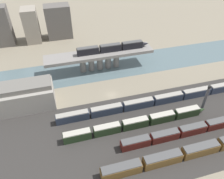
{
  "coord_description": "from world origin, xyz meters",
  "views": [
    {
      "loc": [
        -19.8,
        -71.46,
        62.6
      ],
      "look_at": [
        0.0,
        -0.96,
        3.71
      ],
      "focal_mm": 35.0,
      "sensor_mm": 36.0,
      "label": 1
    }
  ],
  "objects_px": {
    "train_yard_far": "(138,123)",
    "signal_tower": "(206,98)",
    "train_yard_outer": "(171,98)",
    "train_on_bridge": "(113,48)",
    "train_yard_mid": "(195,129)",
    "warehouse_building": "(21,96)",
    "train_yard_near": "(186,153)"
  },
  "relations": [
    {
      "from": "train_yard_far",
      "to": "signal_tower",
      "type": "height_order",
      "value": "signal_tower"
    },
    {
      "from": "train_yard_far",
      "to": "train_yard_outer",
      "type": "height_order",
      "value": "train_yard_far"
    },
    {
      "from": "train_on_bridge",
      "to": "train_yard_outer",
      "type": "relative_size",
      "value": 0.38
    },
    {
      "from": "train_yard_mid",
      "to": "warehouse_building",
      "type": "distance_m",
      "value": 68.62
    },
    {
      "from": "train_on_bridge",
      "to": "train_yard_far",
      "type": "distance_m",
      "value": 43.63
    },
    {
      "from": "train_yard_far",
      "to": "train_on_bridge",
      "type": "bearing_deg",
      "value": 86.79
    },
    {
      "from": "train_yard_outer",
      "to": "train_yard_mid",
      "type": "bearing_deg",
      "value": -88.7
    },
    {
      "from": "train_on_bridge",
      "to": "train_yard_mid",
      "type": "distance_m",
      "value": 54.38
    },
    {
      "from": "train_yard_mid",
      "to": "warehouse_building",
      "type": "relative_size",
      "value": 2.23
    },
    {
      "from": "train_yard_near",
      "to": "train_yard_outer",
      "type": "distance_m",
      "value": 27.69
    },
    {
      "from": "train_on_bridge",
      "to": "train_yard_far",
      "type": "height_order",
      "value": "train_on_bridge"
    },
    {
      "from": "train_yard_mid",
      "to": "train_yard_far",
      "type": "height_order",
      "value": "train_yard_far"
    },
    {
      "from": "train_yard_mid",
      "to": "train_yard_outer",
      "type": "distance_m",
      "value": 17.94
    },
    {
      "from": "train_yard_outer",
      "to": "warehouse_building",
      "type": "xyz_separation_m",
      "value": [
        -60.43,
        13.6,
        3.48
      ]
    },
    {
      "from": "train_yard_near",
      "to": "train_yard_outer",
      "type": "height_order",
      "value": "train_yard_near"
    },
    {
      "from": "train_on_bridge",
      "to": "signal_tower",
      "type": "xyz_separation_m",
      "value": [
        26.72,
        -40.74,
        -5.34
      ]
    },
    {
      "from": "train_on_bridge",
      "to": "train_yard_mid",
      "type": "height_order",
      "value": "train_on_bridge"
    },
    {
      "from": "train_yard_near",
      "to": "signal_tower",
      "type": "distance_m",
      "value": 26.71
    },
    {
      "from": "train_yard_far",
      "to": "signal_tower",
      "type": "bearing_deg",
      "value": 3.64
    },
    {
      "from": "train_yard_near",
      "to": "train_yard_outer",
      "type": "bearing_deg",
      "value": 72.31
    },
    {
      "from": "train_on_bridge",
      "to": "warehouse_building",
      "type": "bearing_deg",
      "value": -156.29
    },
    {
      "from": "train_yard_near",
      "to": "train_yard_far",
      "type": "bearing_deg",
      "value": 121.63
    },
    {
      "from": "train_yard_outer",
      "to": "warehouse_building",
      "type": "distance_m",
      "value": 62.04
    },
    {
      "from": "signal_tower",
      "to": "train_yard_near",
      "type": "bearing_deg",
      "value": -135.28
    },
    {
      "from": "train_on_bridge",
      "to": "warehouse_building",
      "type": "xyz_separation_m",
      "value": [
        -44.09,
        -19.36,
        -5.72
      ]
    },
    {
      "from": "warehouse_building",
      "to": "train_yard_near",
      "type": "bearing_deg",
      "value": -37.55
    },
    {
      "from": "train_yard_outer",
      "to": "signal_tower",
      "type": "distance_m",
      "value": 13.53
    },
    {
      "from": "train_yard_far",
      "to": "signal_tower",
      "type": "xyz_separation_m",
      "value": [
        29.1,
        1.85,
        3.85
      ]
    },
    {
      "from": "train_on_bridge",
      "to": "signal_tower",
      "type": "bearing_deg",
      "value": -56.74
    },
    {
      "from": "train_yard_near",
      "to": "train_yard_far",
      "type": "height_order",
      "value": "train_yard_near"
    },
    {
      "from": "train_yard_mid",
      "to": "signal_tower",
      "type": "height_order",
      "value": "signal_tower"
    },
    {
      "from": "train_yard_mid",
      "to": "train_yard_outer",
      "type": "height_order",
      "value": "train_yard_outer"
    }
  ]
}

